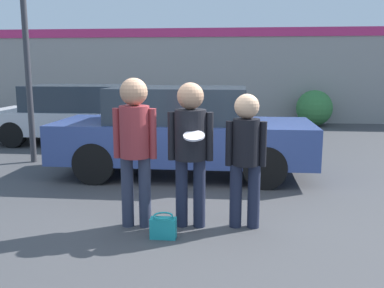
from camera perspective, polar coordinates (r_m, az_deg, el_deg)
The scene contains 9 objects.
ground_plane at distance 5.53m, azimuth 0.07°, elevation -10.60°, with size 56.00×56.00×0.00m, color #3F3F42.
storefront_building at distance 15.30m, azimuth 4.01°, elevation 9.19°, with size 24.00×0.22×3.27m.
person_left at distance 5.21m, azimuth -7.63°, elevation 0.80°, with size 0.53×0.36×1.84m.
person_middle_with_frisbee at distance 5.16m, azimuth -0.21°, elevation 0.43°, with size 0.55×0.58×1.79m.
person_right at distance 5.20m, azimuth 7.18°, elevation -0.83°, with size 0.49×0.32×1.65m.
parked_car_near at distance 7.76m, azimuth -1.33°, elevation 1.70°, with size 4.60×1.78×1.60m.
parked_car_far at distance 11.50m, azimuth -14.58°, elevation 3.89°, with size 4.73×1.94×1.49m.
shrub at distance 14.80m, azimuth 15.98°, elevation 4.63°, with size 1.19×1.19×1.19m.
handbag at distance 5.07m, azimuth -3.86°, elevation -10.98°, with size 0.30×0.23×0.28m.
Camera 1 is at (0.53, -5.13, 1.98)m, focal length 40.00 mm.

